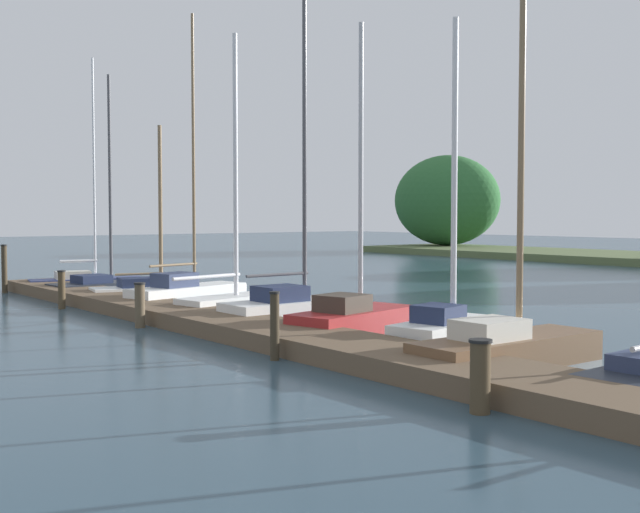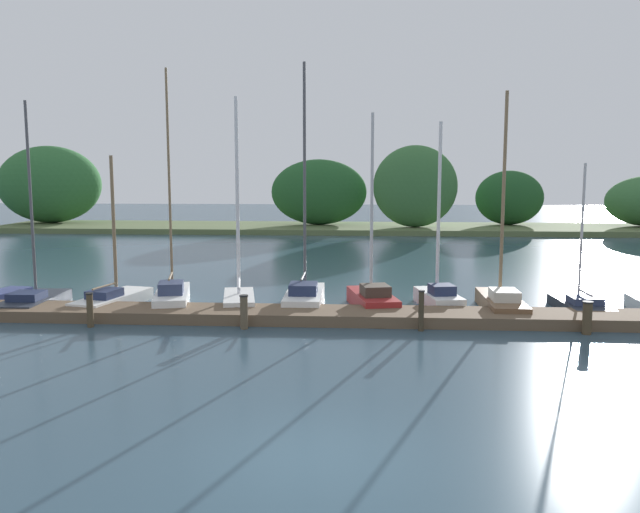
# 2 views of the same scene
# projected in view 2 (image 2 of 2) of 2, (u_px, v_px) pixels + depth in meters

# --- Properties ---
(ground) EXTENTS (160.00, 160.00, 0.00)m
(ground) POSITION_uv_depth(u_px,v_px,m) (316.00, 458.00, 10.73)
(ground) COLOR #2D4756
(dock_pier) EXTENTS (27.41, 1.80, 0.35)m
(dock_pier) POSITION_uv_depth(u_px,v_px,m) (339.00, 316.00, 20.45)
(dock_pier) COLOR brown
(dock_pier) RESTS_ON ground
(far_shore) EXTENTS (56.74, 8.04, 6.64)m
(far_shore) POSITION_uv_depth(u_px,v_px,m) (308.00, 197.00, 51.52)
(far_shore) COLOR #56663D
(far_shore) RESTS_ON ground
(sailboat_1) EXTENTS (1.46, 3.63, 6.98)m
(sailboat_1) POSITION_uv_depth(u_px,v_px,m) (34.00, 298.00, 22.41)
(sailboat_1) COLOR #232833
(sailboat_1) RESTS_ON ground
(sailboat_2) EXTENTS (1.85, 3.88, 5.18)m
(sailboat_2) POSITION_uv_depth(u_px,v_px,m) (114.00, 297.00, 22.64)
(sailboat_2) COLOR white
(sailboat_2) RESTS_ON ground
(sailboat_3) EXTENTS (1.84, 3.90, 8.05)m
(sailboat_3) POSITION_uv_depth(u_px,v_px,m) (172.00, 295.00, 22.52)
(sailboat_3) COLOR white
(sailboat_3) RESTS_ON ground
(sailboat_4) EXTENTS (1.53, 3.44, 7.09)m
(sailboat_4) POSITION_uv_depth(u_px,v_px,m) (239.00, 295.00, 22.35)
(sailboat_4) COLOR white
(sailboat_4) RESTS_ON ground
(sailboat_5) EXTENTS (1.29, 3.88, 8.26)m
(sailboat_5) POSITION_uv_depth(u_px,v_px,m) (305.00, 294.00, 22.64)
(sailboat_5) COLOR white
(sailboat_5) RESTS_ON ground
(sailboat_6) EXTENTS (1.83, 3.49, 6.57)m
(sailboat_6) POSITION_uv_depth(u_px,v_px,m) (372.00, 297.00, 22.29)
(sailboat_6) COLOR maroon
(sailboat_6) RESTS_ON ground
(sailboat_7) EXTENTS (1.55, 2.99, 6.30)m
(sailboat_7) POSITION_uv_depth(u_px,v_px,m) (438.00, 294.00, 22.57)
(sailboat_7) COLOR white
(sailboat_7) RESTS_ON ground
(sailboat_8) EXTENTS (1.16, 4.02, 7.22)m
(sailboat_8) POSITION_uv_depth(u_px,v_px,m) (501.00, 299.00, 21.82)
(sailboat_8) COLOR brown
(sailboat_8) RESTS_ON ground
(sailboat_9) EXTENTS (1.41, 3.20, 4.91)m
(sailboat_9) POSITION_uv_depth(u_px,v_px,m) (580.00, 304.00, 21.87)
(sailboat_9) COLOR #232833
(sailboat_9) RESTS_ON ground
(mooring_piling_1) EXTENTS (0.22, 0.22, 1.04)m
(mooring_piling_1) POSITION_uv_depth(u_px,v_px,m) (90.00, 310.00, 19.63)
(mooring_piling_1) COLOR #4C3D28
(mooring_piling_1) RESTS_ON ground
(mooring_piling_2) EXTENTS (0.26, 0.26, 1.02)m
(mooring_piling_2) POSITION_uv_depth(u_px,v_px,m) (244.00, 312.00, 19.41)
(mooring_piling_2) COLOR brown
(mooring_piling_2) RESTS_ON ground
(mooring_piling_3) EXTENTS (0.19, 0.19, 1.21)m
(mooring_piling_3) POSITION_uv_depth(u_px,v_px,m) (421.00, 311.00, 19.14)
(mooring_piling_3) COLOR #3D3323
(mooring_piling_3) RESTS_ON ground
(mooring_piling_4) EXTENTS (0.30, 0.30, 0.96)m
(mooring_piling_4) POSITION_uv_depth(u_px,v_px,m) (587.00, 318.00, 18.79)
(mooring_piling_4) COLOR #4C3D28
(mooring_piling_4) RESTS_ON ground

